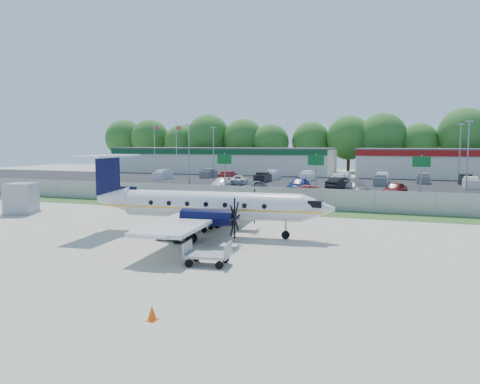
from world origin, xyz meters
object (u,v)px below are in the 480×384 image
(aircraft, at_px, (207,205))
(baggage_cart_far, at_px, (207,254))
(pushback_tug, at_px, (177,231))
(service_container, at_px, (21,200))
(baggage_cart_near, at_px, (198,223))

(aircraft, bearing_deg, baggage_cart_far, -66.14)
(pushback_tug, relative_size, service_container, 0.85)
(pushback_tug, xyz_separation_m, baggage_cart_far, (4.29, -4.93, -0.04))
(baggage_cart_far, xyz_separation_m, service_container, (-22.44, 10.49, 0.71))
(pushback_tug, bearing_deg, baggage_cart_far, -48.99)
(baggage_cart_far, bearing_deg, pushback_tug, 131.01)
(baggage_cart_near, bearing_deg, aircraft, -44.07)
(aircraft, bearing_deg, service_container, 170.38)
(pushback_tug, distance_m, baggage_cart_near, 3.52)
(aircraft, distance_m, pushback_tug, 2.94)
(baggage_cart_near, xyz_separation_m, baggage_cart_far, (4.46, -8.45, 0.02))
(aircraft, xyz_separation_m, baggage_cart_far, (3.20, -7.23, -1.52))
(pushback_tug, distance_m, baggage_cart_far, 6.53)
(baggage_cart_near, relative_size, baggage_cart_far, 0.91)
(aircraft, distance_m, service_container, 19.53)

